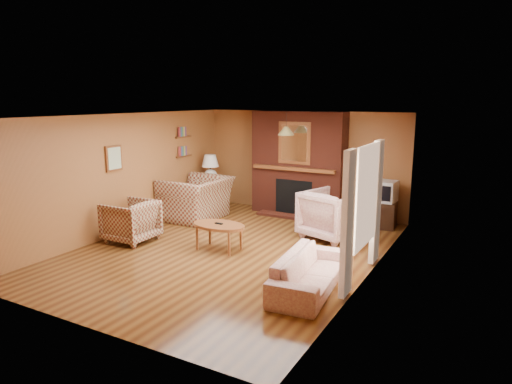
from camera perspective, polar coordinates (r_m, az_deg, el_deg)
The scene contains 20 objects.
floor at distance 8.33m, azimuth -3.17°, elevation -7.23°, with size 6.50×6.50×0.00m, color #4B2710.
ceiling at distance 7.89m, azimuth -3.37°, elevation 9.49°, with size 6.50×6.50×0.00m, color silver.
wall_back at distance 10.88m, azimuth 5.86°, elevation 3.71°, with size 6.50×6.50×0.00m, color #9A5B2F.
wall_front at distance 5.62m, azimuth -21.17°, elevation -4.60°, with size 6.50×6.50×0.00m, color #9A5B2F.
wall_left at distance 9.57m, azimuth -16.07°, elevation 2.22°, with size 6.50×6.50×0.00m, color #9A5B2F.
wall_right at distance 7.05m, azimuth 14.24°, elevation -0.96°, with size 6.50×6.50×0.00m, color #9A5B2F.
fireplace at distance 10.64m, azimuth 5.29°, elevation 3.44°, with size 2.20×0.82×2.40m.
window_right at distance 6.89m, azimuth 13.40°, elevation -1.83°, with size 0.10×1.85×2.00m.
bookshelf at distance 10.89m, azimuth -8.94°, elevation 6.10°, with size 0.09×0.55×0.71m.
botanical_print at distance 9.29m, azimuth -17.35°, elevation 4.05°, with size 0.05×0.40×0.50m.
pendant_light at distance 9.93m, azimuth 3.79°, elevation 7.63°, with size 0.36×0.36×0.48m.
plaid_loveseat at distance 10.41m, azimuth -7.47°, elevation -0.79°, with size 1.44×1.26×0.93m, color #5F2619.
plaid_armchair at distance 9.03m, azimuth -15.39°, elevation -3.52°, with size 0.85×0.87×0.79m, color #5F2619.
floral_sofa at distance 6.66m, azimuth 6.70°, elevation -9.85°, with size 1.80×0.71×0.53m, color beige.
floral_armchair at distance 8.99m, azimuth 9.47°, elevation -2.82°, with size 1.01×1.04×0.94m, color beige.
coffee_table at distance 8.22m, azimuth -4.66°, elevation -4.37°, with size 1.01×0.63×0.50m.
side_table at distance 11.34m, azimuth -5.66°, elevation -0.44°, with size 0.49×0.49×0.66m, color brown.
table_lamp at distance 11.21m, azimuth -5.73°, elevation 3.12°, with size 0.42×0.42×0.69m.
tv_stand at distance 10.01m, azimuth 15.59°, elevation -2.72°, with size 0.52×0.47×0.57m, color black.
crt_tv at distance 9.90m, azimuth 15.74°, elevation 0.10°, with size 0.51×0.51×0.44m.
Camera 1 is at (4.19, -6.68, 2.70)m, focal length 32.00 mm.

